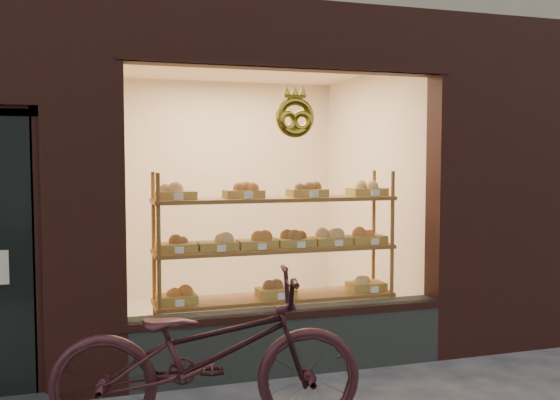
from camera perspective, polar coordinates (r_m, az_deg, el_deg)
name	(u,v)px	position (r m, az deg, el deg)	size (l,w,h in m)	color
display_shelf	(276,262)	(5.68, -0.38, -5.67)	(2.20, 0.45, 1.70)	brown
bicycle	(208,354)	(4.25, -6.64, -13.78)	(0.71, 2.03, 1.07)	black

